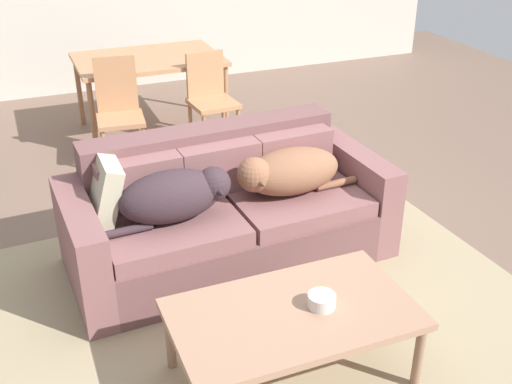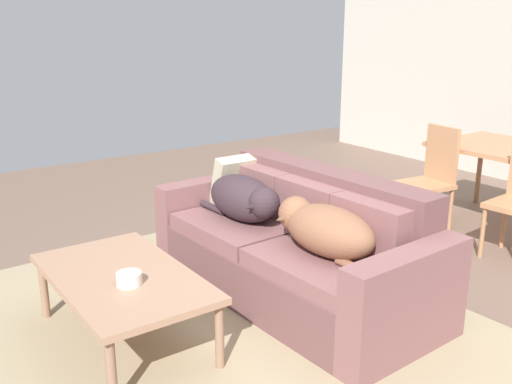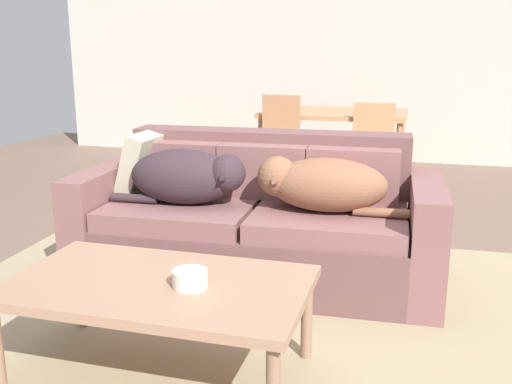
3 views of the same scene
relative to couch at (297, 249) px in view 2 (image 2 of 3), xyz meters
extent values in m
plane|color=brown|center=(0.23, 0.02, -0.33)|extent=(10.00, 10.00, 0.00)
cube|color=tan|center=(0.00, -0.74, -0.32)|extent=(3.37, 3.03, 0.01)
cube|color=brown|center=(0.00, -0.06, -0.15)|extent=(1.79, 1.00, 0.36)
cube|color=#7F5252|center=(-0.43, -0.08, 0.08)|extent=(0.89, 0.92, 0.11)
cube|color=#7F5252|center=(0.44, -0.04, 0.08)|extent=(0.89, 0.92, 0.11)
cube|color=brown|center=(-0.01, 0.29, 0.32)|extent=(1.76, 0.32, 0.38)
cube|color=#7F5252|center=(-0.55, 0.07, 0.29)|extent=(0.54, 0.18, 0.32)
cube|color=#7F5252|center=(0.00, 0.10, 0.29)|extent=(0.54, 0.18, 0.32)
cube|color=#7F5252|center=(0.54, 0.12, 0.29)|extent=(0.54, 0.18, 0.32)
cube|color=#7F5252|center=(-0.96, -0.10, -0.01)|extent=(0.22, 0.93, 0.63)
cube|color=#7F5252|center=(0.96, -0.01, -0.01)|extent=(0.22, 0.93, 0.63)
ellipsoid|color=#35262C|center=(-0.41, -0.17, 0.29)|extent=(0.65, 0.36, 0.32)
sphere|color=#35262C|center=(-0.14, -0.18, 0.33)|extent=(0.21, 0.21, 0.21)
cone|color=black|center=(-0.14, -0.27, 0.32)|extent=(0.10, 0.12, 0.10)
cylinder|color=#35262C|center=(-0.70, -0.25, 0.16)|extent=(0.29, 0.06, 0.05)
ellipsoid|color=brown|center=(0.42, -0.11, 0.28)|extent=(0.68, 0.40, 0.30)
sphere|color=brown|center=(0.14, -0.14, 0.32)|extent=(0.23, 0.23, 0.23)
cone|color=brown|center=(0.15, -0.24, 0.31)|extent=(0.11, 0.13, 0.10)
cylinder|color=brown|center=(0.72, -0.17, 0.16)|extent=(0.30, 0.06, 0.05)
cube|color=#B2AD8F|center=(-0.78, 0.02, 0.31)|extent=(0.22, 0.39, 0.41)
cube|color=#A67B5F|center=(-0.09, -1.23, 0.08)|extent=(1.22, 0.71, 0.04)
cylinder|color=#8D6851|center=(-0.65, -1.53, -0.13)|extent=(0.05, 0.05, 0.39)
cylinder|color=#8D6851|center=(0.47, -1.53, -0.13)|extent=(0.05, 0.05, 0.39)
cylinder|color=#8D6851|center=(-0.65, -0.92, -0.13)|extent=(0.05, 0.05, 0.39)
cylinder|color=#8D6851|center=(0.47, -0.92, -0.13)|extent=(0.05, 0.05, 0.39)
cylinder|color=silver|center=(0.06, -1.24, 0.14)|extent=(0.14, 0.14, 0.07)
cylinder|color=#9A6B48|center=(-0.55, 2.04, 0.03)|extent=(0.05, 0.05, 0.71)
cylinder|color=#9A6B48|center=(-0.55, 2.88, 0.03)|extent=(0.05, 0.05, 0.71)
cube|color=tan|center=(-0.35, 1.76, 0.09)|extent=(0.44, 0.44, 0.04)
cube|color=tan|center=(-0.33, 1.94, 0.36)|extent=(0.36, 0.08, 0.50)
cylinder|color=#A3724C|center=(-0.54, 1.61, -0.13)|extent=(0.04, 0.04, 0.40)
cylinder|color=#A3724C|center=(-0.20, 1.57, -0.13)|extent=(0.04, 0.04, 0.40)
cylinder|color=#A3724C|center=(-0.50, 1.95, -0.13)|extent=(0.04, 0.04, 0.40)
cylinder|color=#A3724C|center=(-0.16, 1.91, -0.13)|extent=(0.04, 0.04, 0.40)
cylinder|color=#A3724C|center=(0.36, 1.61, -0.12)|extent=(0.04, 0.04, 0.42)
cylinder|color=#A3724C|center=(0.34, 1.95, -0.12)|extent=(0.04, 0.04, 0.42)
camera|label=1|loc=(-1.20, -3.47, 2.07)|focal=44.36mm
camera|label=2|loc=(2.82, -2.35, 1.48)|focal=40.35mm
camera|label=3|loc=(0.89, -3.24, 1.02)|focal=40.85mm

